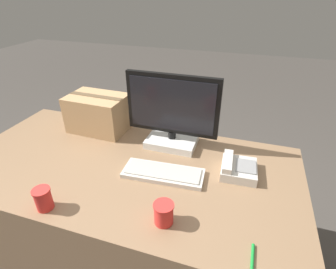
% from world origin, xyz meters
% --- Properties ---
extents(ground_plane, '(12.00, 12.00, 0.00)m').
position_xyz_m(ground_plane, '(0.00, 0.00, 0.00)').
color(ground_plane, '#47423D').
extents(office_desk, '(1.80, 0.90, 0.73)m').
position_xyz_m(office_desk, '(0.00, 0.00, 0.37)').
color(office_desk, '#8C6B4C').
rests_on(office_desk, ground_plane).
extents(monitor, '(0.52, 0.21, 0.43)m').
position_xyz_m(monitor, '(0.18, 0.27, 0.92)').
color(monitor, white).
rests_on(monitor, office_desk).
extents(keyboard, '(0.41, 0.17, 0.03)m').
position_xyz_m(keyboard, '(0.22, -0.02, 0.75)').
color(keyboard, beige).
rests_on(keyboard, office_desk).
extents(desk_phone, '(0.18, 0.20, 0.08)m').
position_xyz_m(desk_phone, '(0.57, 0.11, 0.76)').
color(desk_phone, beige).
rests_on(desk_phone, office_desk).
extents(paper_cup_left, '(0.08, 0.08, 0.10)m').
position_xyz_m(paper_cup_left, '(-0.19, -0.38, 0.79)').
color(paper_cup_left, red).
rests_on(paper_cup_left, office_desk).
extents(paper_cup_right, '(0.08, 0.08, 0.09)m').
position_xyz_m(paper_cup_right, '(0.32, -0.30, 0.78)').
color(paper_cup_right, red).
rests_on(paper_cup_right, office_desk).
extents(cardboard_box, '(0.37, 0.25, 0.23)m').
position_xyz_m(cardboard_box, '(-0.33, 0.31, 0.85)').
color(cardboard_box, tan).
rests_on(cardboard_box, office_desk).
extents(pen_marker, '(0.01, 0.13, 0.01)m').
position_xyz_m(pen_marker, '(0.66, -0.36, 0.74)').
color(pen_marker, '#198C33').
rests_on(pen_marker, office_desk).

